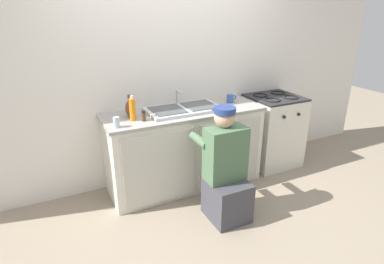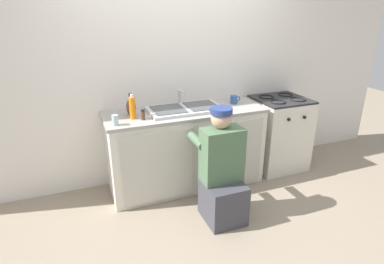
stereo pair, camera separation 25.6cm
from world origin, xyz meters
name	(u,v)px [view 1 (the left image)]	position (x,y,z in m)	size (l,w,h in m)	color
ground_plane	(196,195)	(0.00, 0.00, 0.00)	(12.00, 12.00, 0.00)	gray
back_wall	(171,72)	(0.00, 0.65, 1.25)	(6.00, 0.10, 2.50)	silver
counter_cabinet	(185,150)	(0.00, 0.29, 0.43)	(1.71, 0.62, 0.86)	silver
countertop	(184,112)	(0.00, 0.30, 0.88)	(1.75, 0.62, 0.03)	#9E9993
sink_double_basin	(184,109)	(0.00, 0.30, 0.91)	(0.80, 0.44, 0.19)	silver
stove_range	(272,130)	(1.25, 0.30, 0.45)	(0.63, 0.62, 0.91)	silver
plumber_person	(226,174)	(0.10, -0.43, 0.46)	(0.42, 0.61, 1.10)	#3F3F47
coffee_mug	(230,98)	(0.62, 0.34, 0.94)	(0.13, 0.08, 0.09)	#335699
soap_bottle_orange	(132,109)	(-0.58, 0.23, 1.01)	(0.06, 0.06, 0.25)	orange
spice_bottle_pepper	(144,116)	(-0.49, 0.16, 0.94)	(0.04, 0.04, 0.10)	#513823
water_glass	(116,122)	(-0.77, 0.11, 0.94)	(0.06, 0.06, 0.10)	#ADC6CC
vase_decorative	(130,108)	(-0.57, 0.35, 0.98)	(0.10, 0.10, 0.23)	brown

